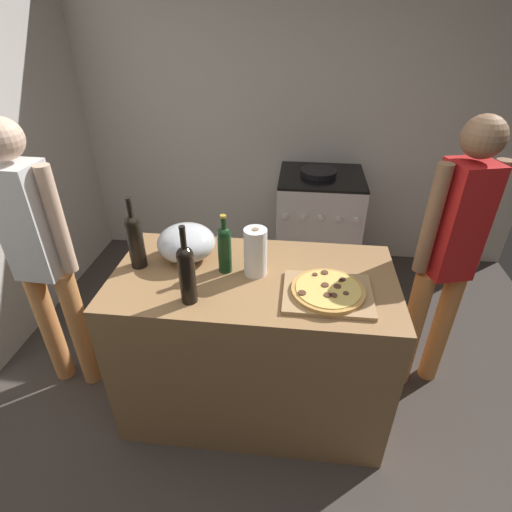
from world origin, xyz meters
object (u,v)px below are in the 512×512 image
object	(u,v)px
person_in_stripes	(39,252)
person_in_red	(449,252)
mixing_bowl	(186,243)
wine_bottle_clear	(187,272)
pizza	(328,290)
wine_bottle_green	(135,239)
wine_bottle_dark	(225,247)
stove	(317,226)
paper_towel_roll	(255,252)

from	to	relation	value
person_in_stripes	person_in_red	size ratio (longest dim) A/B	0.99
mixing_bowl	wine_bottle_clear	bearing A→B (deg)	-73.95
mixing_bowl	pizza	bearing A→B (deg)	-18.91
pizza	person_in_red	size ratio (longest dim) A/B	0.20
wine_bottle_green	pizza	bearing A→B (deg)	-8.77
person_in_stripes	person_in_red	xyz separation A→B (m)	(2.13, 0.24, 0.00)
wine_bottle_dark	wine_bottle_clear	bearing A→B (deg)	-114.44
wine_bottle_clear	person_in_red	bearing A→B (deg)	22.28
wine_bottle_green	person_in_stripes	world-z (taller)	person_in_stripes
stove	person_in_stripes	size ratio (longest dim) A/B	0.58
mixing_bowl	wine_bottle_dark	distance (m)	0.24
pizza	mixing_bowl	distance (m)	0.75
wine_bottle_green	wine_bottle_clear	bearing A→B (deg)	-37.69
wine_bottle_green	wine_bottle_dark	world-z (taller)	wine_bottle_green
paper_towel_roll	person_in_stripes	xyz separation A→B (m)	(-1.14, 0.03, -0.09)
pizza	wine_bottle_green	world-z (taller)	wine_bottle_green
wine_bottle_green	stove	world-z (taller)	wine_bottle_green
person_in_stripes	paper_towel_roll	bearing A→B (deg)	-1.33
paper_towel_roll	person_in_stripes	size ratio (longest dim) A/B	0.15
person_in_stripes	pizza	bearing A→B (deg)	-6.52
wine_bottle_dark	stove	bearing A→B (deg)	69.91
person_in_stripes	mixing_bowl	bearing A→B (deg)	5.45
paper_towel_roll	person_in_stripes	distance (m)	1.14
wine_bottle_green	person_in_red	distance (m)	1.60
mixing_bowl	person_in_red	distance (m)	1.36
pizza	wine_bottle_green	size ratio (longest dim) A/B	0.90
stove	person_in_red	world-z (taller)	person_in_red
wine_bottle_dark	person_in_stripes	bearing A→B (deg)	178.81
person_in_stripes	person_in_red	world-z (taller)	person_in_red
paper_towel_roll	wine_bottle_dark	size ratio (longest dim) A/B	0.81
wine_bottle_clear	mixing_bowl	bearing A→B (deg)	106.05
wine_bottle_clear	person_in_stripes	world-z (taller)	person_in_stripes
mixing_bowl	wine_bottle_dark	bearing A→B (deg)	-23.57
wine_bottle_dark	person_in_red	size ratio (longest dim) A/B	0.19
wine_bottle_green	person_in_stripes	xyz separation A→B (m)	(-0.55, 0.03, -0.13)
stove	wine_bottle_dark	bearing A→B (deg)	-110.09
mixing_bowl	person_in_stripes	world-z (taller)	person_in_stripes
wine_bottle_clear	person_in_red	xyz separation A→B (m)	(1.25, 0.51, -0.13)
wine_bottle_clear	person_in_red	world-z (taller)	person_in_red
mixing_bowl	paper_towel_roll	world-z (taller)	paper_towel_roll
pizza	wine_bottle_clear	size ratio (longest dim) A/B	0.89
paper_towel_roll	stove	bearing A→B (deg)	75.56
mixing_bowl	paper_towel_roll	bearing A→B (deg)	-15.32
wine_bottle_dark	mixing_bowl	bearing A→B (deg)	156.43
mixing_bowl	person_in_red	world-z (taller)	person_in_red
pizza	mixing_bowl	xyz separation A→B (m)	(-0.71, 0.24, 0.06)
pizza	wine_bottle_clear	world-z (taller)	wine_bottle_clear
pizza	wine_bottle_dark	bearing A→B (deg)	163.22
pizza	wine_bottle_clear	xyz separation A→B (m)	(-0.61, -0.11, 0.12)
paper_towel_roll	wine_bottle_green	size ratio (longest dim) A/B	0.66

